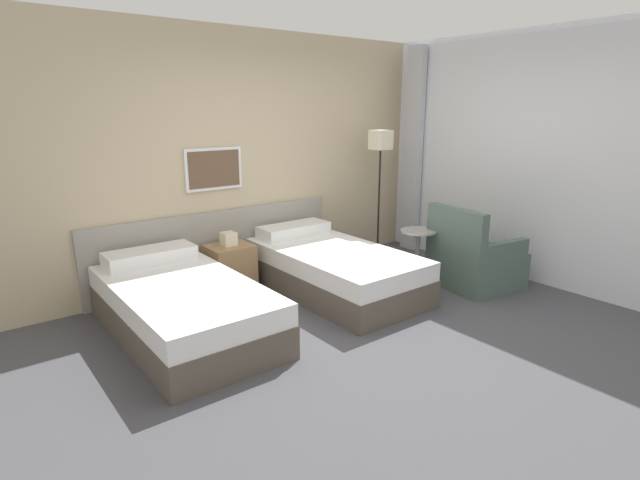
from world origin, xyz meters
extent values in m
plane|color=#47474C|center=(0.00, 0.00, 0.00)|extent=(16.00, 16.00, 0.00)
cube|color=#C6B28E|center=(0.00, 2.06, 1.35)|extent=(10.00, 0.06, 2.70)
cube|color=gray|center=(-0.49, 2.01, 0.41)|extent=(2.86, 0.04, 0.81)
cube|color=white|center=(-0.49, 2.01, 1.26)|extent=(0.64, 0.03, 0.44)
cube|color=brown|center=(-0.49, 2.00, 1.26)|extent=(0.58, 0.01, 0.38)
cube|color=white|center=(2.36, -0.23, 1.35)|extent=(0.06, 4.53, 2.70)
cube|color=silver|center=(2.32, -0.23, 1.32)|extent=(0.03, 4.17, 2.64)
cube|color=#B7BAC1|center=(2.23, 1.68, 1.32)|extent=(0.10, 0.24, 2.64)
cube|color=brown|center=(-1.32, 1.01, 0.14)|extent=(1.03, 1.94, 0.28)
cube|color=white|center=(-1.32, 1.01, 0.37)|extent=(1.02, 1.92, 0.19)
cube|color=white|center=(-1.32, 1.75, 0.53)|extent=(0.83, 0.34, 0.13)
cube|color=brown|center=(0.34, 1.01, 0.14)|extent=(1.03, 1.94, 0.28)
cube|color=white|center=(0.34, 1.01, 0.37)|extent=(1.02, 1.92, 0.19)
cube|color=white|center=(0.34, 1.75, 0.53)|extent=(0.83, 0.34, 0.13)
cube|color=#9E7A51|center=(-0.49, 1.75, 0.24)|extent=(0.45, 0.40, 0.49)
cube|color=beige|center=(-0.49, 1.75, 0.56)|extent=(0.14, 0.14, 0.14)
cylinder|color=black|center=(1.54, 1.59, 0.01)|extent=(0.24, 0.24, 0.02)
cylinder|color=black|center=(1.54, 1.59, 0.70)|extent=(0.02, 0.02, 1.37)
cube|color=beige|center=(1.54, 1.59, 1.50)|extent=(0.22, 0.22, 0.23)
cylinder|color=gray|center=(1.25, 0.68, 0.01)|extent=(0.26, 0.26, 0.01)
cylinder|color=gray|center=(1.25, 0.68, 0.29)|extent=(0.05, 0.05, 0.56)
cylinder|color=gray|center=(1.25, 0.68, 0.58)|extent=(0.39, 0.39, 0.02)
cube|color=#4C6056|center=(1.69, 0.22, 0.19)|extent=(0.88, 0.89, 0.39)
cube|color=#4C6056|center=(1.36, 0.27, 0.64)|extent=(0.22, 0.79, 0.50)
cube|color=#4C6056|center=(1.64, -0.12, 0.48)|extent=(0.66, 0.19, 0.18)
cube|color=#4C6056|center=(1.74, 0.56, 0.48)|extent=(0.66, 0.19, 0.18)
camera|label=1|loc=(-2.83, -2.82, 1.90)|focal=28.00mm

